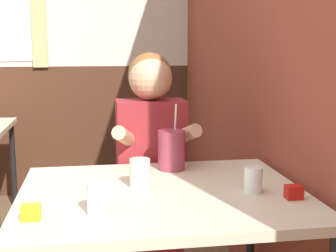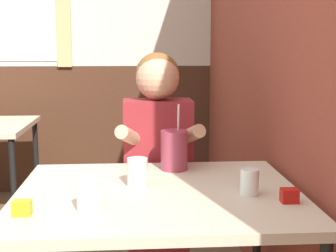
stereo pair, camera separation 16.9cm
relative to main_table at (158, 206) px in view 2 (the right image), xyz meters
name	(u,v)px [view 2 (the right image)]	position (x,y,z in m)	size (l,w,h in m)	color
brick_wall_right	(254,31)	(0.60, 0.97, 0.69)	(0.08, 4.73, 2.70)	brown
back_wall	(46,35)	(-0.83, 2.36, 0.69)	(5.78, 0.09, 2.70)	beige
main_table	(158,206)	(0.00, 0.00, 0.00)	(1.08, 0.88, 0.72)	beige
person_seated	(158,167)	(0.03, 0.57, 0.00)	(0.42, 0.41, 1.24)	maroon
cocktail_pitcher	(174,150)	(0.09, 0.31, 0.15)	(0.12, 0.12, 0.30)	#99384C
glass_near_pitcher	(88,196)	(-0.24, -0.21, 0.11)	(0.08, 0.08, 0.11)	silver
glass_center	(249,182)	(0.34, -0.06, 0.11)	(0.07, 0.07, 0.10)	silver
glass_far_side	(137,172)	(-0.08, 0.07, 0.12)	(0.08, 0.08, 0.11)	silver
condiment_ketchup	(289,196)	(0.46, -0.17, 0.08)	(0.06, 0.04, 0.05)	#B7140F
condiment_mustard	(22,208)	(-0.46, -0.23, 0.08)	(0.06, 0.04, 0.05)	yellow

